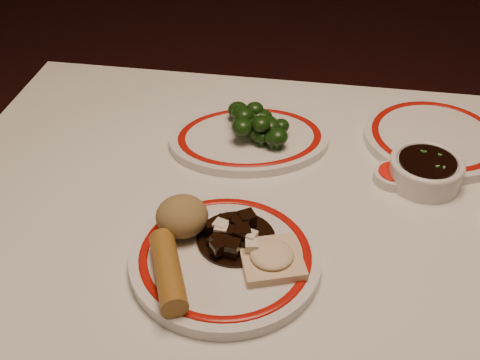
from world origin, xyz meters
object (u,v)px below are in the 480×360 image
Objects in this scene: rice_mound at (182,216)px; fried_wonton at (272,258)px; spring_roll at (168,271)px; stirfry_heap at (233,236)px; dining_table at (315,284)px; main_plate at (225,258)px; soy_bowl at (425,172)px; broccoli_pile at (256,122)px; broccoli_plate at (250,139)px.

rice_mound is 0.14m from fried_wonton.
stirfry_heap is (0.07, 0.08, -0.00)m from spring_roll.
dining_table is 0.23m from rice_mound.
fried_wonton is at bearing -27.58° from stirfry_heap.
main_plate is 0.36m from soy_bowl.
stirfry_heap is 0.34m from soy_bowl.
spring_roll is 1.09× the size of broccoli_pile.
main_plate is 2.52× the size of spring_roll.
fried_wonton is 0.92× the size of stirfry_heap.
broccoli_pile is (0.07, 0.26, -0.01)m from rice_mound.
main_plate is at bearing -140.74° from soy_bowl.
fried_wonton reaches higher than main_plate.
main_plate is at bearing -28.75° from rice_mound.
fried_wonton is 0.32× the size of broccoli_plate.
dining_table is 0.25m from soy_bowl.
fried_wonton is (0.13, -0.04, -0.02)m from rice_mound.
rice_mound is 0.23× the size of broccoli_plate.
spring_roll is 0.35m from broccoli_plate.
stirfry_heap is 0.95× the size of broccoli_pile.
rice_mound is (-0.07, 0.04, 0.03)m from main_plate.
broccoli_pile is at bearing 91.55° from stirfry_heap.
dining_table is at bearing -58.60° from broccoli_plate.
main_plate is at bearing -89.83° from broccoli_pile.
main_plate is at bearing -105.49° from stirfry_heap.
broccoli_plate is (-0.01, 0.29, -0.00)m from main_plate.
rice_mound is 0.09m from spring_roll.
rice_mound is at bearing 161.82° from fried_wonton.
fried_wonton is at bearing -18.18° from rice_mound.
fried_wonton is at bearing -0.12° from spring_roll.
main_plate is 0.09m from spring_roll.
dining_table is 0.17m from stirfry_heap.
dining_table is 0.15m from fried_wonton.
main_plate is (-0.12, -0.07, 0.10)m from dining_table.
spring_roll is 0.11m from stirfry_heap.
rice_mound reaches higher than spring_roll.
broccoli_plate is (-0.13, 0.22, 0.10)m from dining_table.
soy_bowl is (0.28, -0.07, -0.02)m from broccoli_pile.
spring_roll is (-0.18, -0.12, 0.13)m from dining_table.
spring_roll is at bearing -140.09° from soy_bowl.
fried_wonton is (-0.06, -0.07, 0.12)m from dining_table.
broccoli_plate is 2.78× the size of broccoli_pile.
rice_mound is 0.39m from soy_bowl.
broccoli_plate is (0.06, 0.25, -0.03)m from rice_mound.
broccoli_pile is (-0.06, 0.30, 0.01)m from fried_wonton.
soy_bowl is (0.15, 0.16, 0.11)m from dining_table.
spring_roll is (0.00, -0.09, -0.01)m from rice_mound.
stirfry_heap is at bearing 27.09° from spring_roll.
main_plate reaches higher than broccoli_plate.
fried_wonton is 0.31m from soy_bowl.
main_plate is 3.13× the size of fried_wonton.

